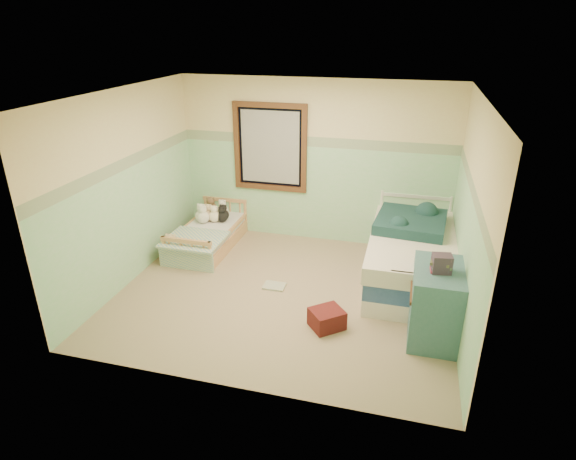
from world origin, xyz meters
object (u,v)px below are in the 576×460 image
(floor_book, at_px, (274,286))
(dresser, at_px, (435,303))
(plush_floor_cream, at_px, (172,250))
(plush_floor_tan, at_px, (172,250))
(toddler_bed_frame, at_px, (209,241))
(twin_bed_frame, at_px, (409,273))
(red_pillow, at_px, (327,319))

(floor_book, bearing_deg, dresser, -15.94)
(plush_floor_cream, distance_m, floor_book, 1.76)
(plush_floor_tan, bearing_deg, floor_book, -14.23)
(toddler_bed_frame, relative_size, plush_floor_tan, 5.86)
(plush_floor_tan, relative_size, floor_book, 0.92)
(twin_bed_frame, bearing_deg, floor_book, -159.31)
(toddler_bed_frame, bearing_deg, floor_book, -34.97)
(floor_book, bearing_deg, toddler_bed_frame, 144.85)
(floor_book, bearing_deg, plush_floor_tan, 165.59)
(red_pillow, bearing_deg, plush_floor_tan, 155.78)
(toddler_bed_frame, relative_size, plush_floor_cream, 6.19)
(plush_floor_cream, relative_size, dresser, 0.30)
(plush_floor_tan, bearing_deg, dresser, -15.06)
(plush_floor_cream, height_order, dresser, dresser)
(toddler_bed_frame, distance_m, plush_floor_tan, 0.62)
(toddler_bed_frame, xyz_separation_m, plush_floor_cream, (-0.37, -0.50, 0.03))
(toddler_bed_frame, xyz_separation_m, dresser, (3.33, -1.50, 0.32))
(plush_floor_tan, relative_size, red_pillow, 0.73)
(toddler_bed_frame, relative_size, twin_bed_frame, 0.72)
(twin_bed_frame, height_order, red_pillow, red_pillow)
(dresser, relative_size, red_pillow, 2.34)
(twin_bed_frame, bearing_deg, plush_floor_tan, -176.42)
(dresser, height_order, red_pillow, dresser)
(dresser, bearing_deg, toddler_bed_frame, 155.78)
(toddler_bed_frame, bearing_deg, plush_floor_cream, -126.18)
(toddler_bed_frame, height_order, floor_book, toddler_bed_frame)
(plush_floor_cream, height_order, plush_floor_tan, plush_floor_tan)
(toddler_bed_frame, xyz_separation_m, red_pillow, (2.17, -1.65, 0.01))
(twin_bed_frame, bearing_deg, red_pillow, -123.00)
(twin_bed_frame, bearing_deg, dresser, -76.97)
(twin_bed_frame, distance_m, dresser, 1.28)
(plush_floor_cream, distance_m, dresser, 3.84)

